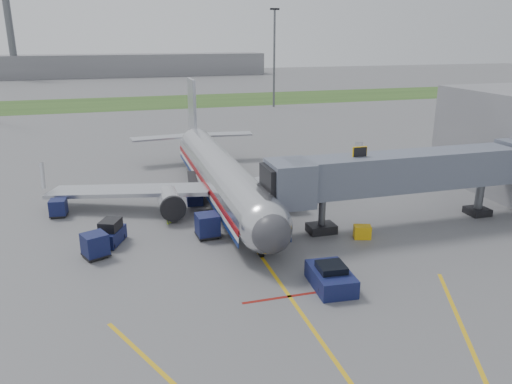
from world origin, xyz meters
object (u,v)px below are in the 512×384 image
object	(u,v)px
baggage_tug	(111,233)
belt_loader	(194,195)
pushback_tug	(331,277)
airliner	(221,174)
ramp_worker	(168,213)

from	to	relation	value
baggage_tug	belt_loader	distance (m)	11.61
pushback_tug	baggage_tug	distance (m)	17.22
pushback_tug	belt_loader	distance (m)	20.36
airliner	ramp_worker	world-z (taller)	airliner
ramp_worker	baggage_tug	bearing A→B (deg)	159.89
belt_loader	ramp_worker	distance (m)	6.39
belt_loader	pushback_tug	bearing A→B (deg)	-74.56
airliner	ramp_worker	bearing A→B (deg)	-139.50
pushback_tug	belt_loader	world-z (taller)	belt_loader
baggage_tug	ramp_worker	bearing A→B (deg)	32.67
pushback_tug	ramp_worker	xyz separation A→B (m)	(-8.52, 14.05, 0.31)
airliner	baggage_tug	xyz separation A→B (m)	(-10.30, -7.80, -1.80)
pushback_tug	airliner	bearing A→B (deg)	98.82
baggage_tug	ramp_worker	size ratio (longest dim) A/B	1.59
pushback_tug	belt_loader	xyz separation A→B (m)	(-5.42, 19.63, -0.10)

